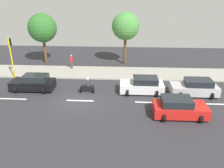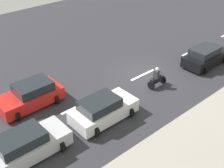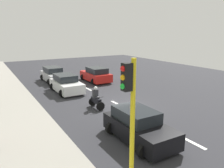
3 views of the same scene
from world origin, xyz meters
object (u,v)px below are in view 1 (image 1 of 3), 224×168
Objects in this scene: pedestrian_near_signal at (72,61)px; street_tree_north at (42,28)px; car_white at (142,85)px; car_silver at (195,88)px; car_red at (179,108)px; motorcycle at (87,86)px; car_black at (34,83)px; street_tree_center at (126,26)px; traffic_light_corner at (11,52)px.

pedestrian_near_signal is 5.79m from street_tree_north.
car_white is 4.76m from car_silver.
car_red is 2.62× the size of motorcycle.
car_black is 6.58m from pedestrian_near_signal.
pedestrian_near_signal is at bearing 111.68° from street_tree_center.
street_tree_center is (0.17, -10.38, 0.28)m from street_tree_north.
traffic_light_corner is at bearing 121.24° from pedestrian_near_signal.
car_black is at bearing 89.92° from car_white.
car_silver is 18.72m from traffic_light_corner.
street_tree_center is at bearing 17.93° from car_red.
car_white is 10.15m from pedestrian_near_signal.
car_black is 1.01× the size of car_red.
car_white is 15.25m from street_tree_north.
car_silver and car_black have the same top height.
traffic_light_corner is at bearing 78.36° from car_white.
car_silver is 11.75m from street_tree_center.
car_silver is (-0.26, -4.75, 0.00)m from car_white.
pedestrian_near_signal is at bearing -58.76° from traffic_light_corner.
street_tree_north is at bearing 10.88° from car_black.
car_white is at bearing -101.64° from traffic_light_corner.
car_silver is 9.90m from motorcycle.
motorcycle reaches higher than car_white.
car_silver is 0.64× the size of street_tree_center.
car_black is at bearing 88.98° from car_silver.
car_black is 0.90× the size of traffic_light_corner.
street_tree_north reaches higher than traffic_light_corner.
car_silver is at bearing -89.54° from motorcycle.
motorcycle is (-0.33, 5.15, -0.07)m from car_white.
pedestrian_near_signal is 7.83m from street_tree_center.
motorcycle is at bearing -93.79° from car_black.
traffic_light_corner is at bearing 48.73° from car_black.
car_red is 14.73m from pedestrian_near_signal.
street_tree_center reaches higher than street_tree_north.
car_black is 9.47m from street_tree_north.
car_black is (0.27, 15.17, -0.00)m from car_silver.
car_white is 1.00× the size of car_red.
car_black is at bearing 72.19° from car_red.
motorcycle is (-0.08, 9.90, -0.07)m from car_silver.
pedestrian_near_signal is at bearing 24.23° from motorcycle.
car_red is 8.51m from motorcycle.
traffic_light_corner is at bearing 80.54° from car_silver.
street_tree_north is (8.52, 12.05, 3.82)m from car_white.
car_black is 12.98m from street_tree_center.
motorcycle is 0.34× the size of traffic_light_corner.
car_red is 0.61× the size of street_tree_center.
car_silver is at bearing -117.59° from street_tree_north.
pedestrian_near_signal reaches higher than car_red.
pedestrian_near_signal reaches higher than car_silver.
traffic_light_corner is 6.14m from street_tree_north.
pedestrian_near_signal is at bearing -20.97° from car_black.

